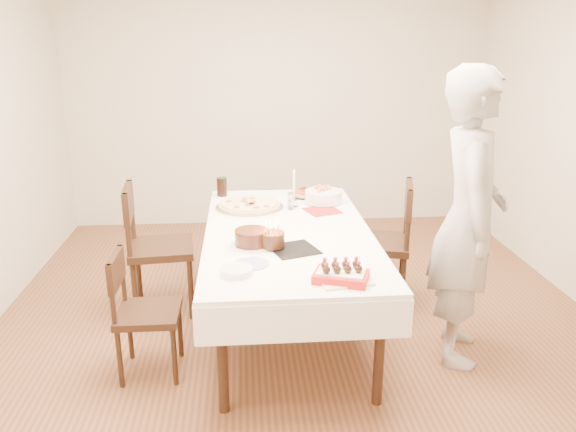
{
  "coord_description": "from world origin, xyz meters",
  "views": [
    {
      "loc": [
        -0.38,
        -3.64,
        2.04
      ],
      "look_at": [
        -0.08,
        0.03,
        0.85
      ],
      "focal_mm": 35.0,
      "sensor_mm": 36.0,
      "label": 1
    }
  ],
  "objects": [
    {
      "name": "china_plate",
      "position": [
        -0.34,
        -0.57,
        0.75
      ],
      "size": [
        0.25,
        0.25,
        0.01
      ],
      "primitive_type": "cylinder",
      "rotation": [
        0.0,
        0.0,
        0.23
      ],
      "color": "white",
      "rests_on": "dining_table"
    },
    {
      "name": "wall_front",
      "position": [
        0.0,
        -2.5,
        1.35
      ],
      "size": [
        4.5,
        0.04,
        2.7
      ],
      "primitive_type": "cube",
      "color": "beige",
      "rests_on": "floor"
    },
    {
      "name": "person",
      "position": [
        1.02,
        -0.4,
        0.94
      ],
      "size": [
        0.62,
        0.79,
        1.89
      ],
      "primitive_type": "imported",
      "rotation": [
        0.0,
        0.0,
        1.29
      ],
      "color": "beige",
      "rests_on": "floor"
    },
    {
      "name": "layer_cake",
      "position": [
        -0.34,
        -0.27,
        0.8
      ],
      "size": [
        0.31,
        0.31,
        0.11
      ],
      "primitive_type": "cylinder",
      "rotation": [
        0.0,
        0.0,
        -0.12
      ],
      "color": "#39180E",
      "rests_on": "dining_table"
    },
    {
      "name": "taper_candle",
      "position": [
        0.01,
        0.59,
        0.9
      ],
      "size": [
        0.08,
        0.08,
        0.3
      ],
      "primitive_type": "cylinder",
      "rotation": [
        0.0,
        0.0,
        0.39
      ],
      "color": "white",
      "rests_on": "dining_table"
    },
    {
      "name": "chair_left_dessert",
      "position": [
        -0.99,
        -0.47,
        0.4
      ],
      "size": [
        0.41,
        0.41,
        0.81
      ],
      "primitive_type": null,
      "rotation": [
        0.0,
        0.0,
        3.14
      ],
      "color": "black",
      "rests_on": "floor"
    },
    {
      "name": "box_lid",
      "position": [
        0.16,
        -0.85,
        0.75
      ],
      "size": [
        0.31,
        0.24,
        0.02
      ],
      "primitive_type": "cube",
      "rotation": [
        0.0,
        0.0,
        0.19
      ],
      "color": "beige",
      "rests_on": "dining_table"
    },
    {
      "name": "shaker_pair",
      "position": [
        -0.02,
        0.51,
        0.81
      ],
      "size": [
        0.12,
        0.12,
        0.12
      ],
      "primitive_type": null,
      "rotation": [
        0.0,
        0.0,
        -0.25
      ],
      "color": "white",
      "rests_on": "dining_table"
    },
    {
      "name": "pasta_bowl",
      "position": [
        0.25,
        0.66,
        0.81
      ],
      "size": [
        0.37,
        0.37,
        0.09
      ],
      "primitive_type": "cylinder",
      "rotation": [
        0.0,
        0.0,
        -0.3
      ],
      "color": "white",
      "rests_on": "dining_table"
    },
    {
      "name": "cake_board",
      "position": [
        -0.08,
        -0.35,
        0.75
      ],
      "size": [
        0.35,
        0.35,
        0.01
      ],
      "primitive_type": "cube",
      "rotation": [
        0.0,
        0.0,
        0.34
      ],
      "color": "black",
      "rests_on": "dining_table"
    },
    {
      "name": "wall_back",
      "position": [
        0.0,
        2.5,
        1.35
      ],
      "size": [
        4.5,
        0.04,
        2.7
      ],
      "primitive_type": "cube",
      "color": "beige",
      "rests_on": "floor"
    },
    {
      "name": "floor",
      "position": [
        0.0,
        0.0,
        0.0
      ],
      "size": [
        5.0,
        5.0,
        0.0
      ],
      "primitive_type": "plane",
      "color": "#55301D",
      "rests_on": "ground"
    },
    {
      "name": "pizza_white",
      "position": [
        -0.34,
        0.57,
        0.77
      ],
      "size": [
        0.71,
        0.71,
        0.04
      ],
      "primitive_type": "cylinder",
      "rotation": [
        0.0,
        0.0,
        0.42
      ],
      "color": "beige",
      "rests_on": "dining_table"
    },
    {
      "name": "strawberry_box",
      "position": [
        0.14,
        -0.84,
        0.79
      ],
      "size": [
        0.34,
        0.28,
        0.07
      ],
      "primitive_type": null,
      "rotation": [
        0.0,
        0.0,
        -0.35
      ],
      "color": "red",
      "rests_on": "dining_table"
    },
    {
      "name": "red_placemat",
      "position": [
        0.22,
        0.45,
        0.75
      ],
      "size": [
        0.31,
        0.31,
        0.01
      ],
      "primitive_type": "cube",
      "rotation": [
        0.0,
        0.0,
        0.32
      ],
      "color": "#B21E1E",
      "rests_on": "dining_table"
    },
    {
      "name": "chair_right_savory",
      "position": [
        0.65,
        0.38,
        0.5
      ],
      "size": [
        0.62,
        0.62,
        1.0
      ],
      "primitive_type": null,
      "rotation": [
        0.0,
        0.0,
        -0.26
      ],
      "color": "black",
      "rests_on": "floor"
    },
    {
      "name": "pizza_pepperoni",
      "position": [
        0.15,
        0.88,
        0.77
      ],
      "size": [
        0.36,
        0.36,
        0.04
      ],
      "primitive_type": "cylinder",
      "rotation": [
        0.0,
        0.0,
        0.32
      ],
      "color": "red",
      "rests_on": "dining_table"
    },
    {
      "name": "dining_table",
      "position": [
        -0.08,
        0.03,
        0.38
      ],
      "size": [
        1.74,
        2.39,
        0.75
      ],
      "primitive_type": "cube",
      "rotation": [
        0.0,
        0.0,
        -0.31
      ],
      "color": "white",
      "rests_on": "floor"
    },
    {
      "name": "plate_stack",
      "position": [
        -0.43,
        -0.7,
        0.77
      ],
      "size": [
        0.22,
        0.22,
        0.04
      ],
      "primitive_type": "cylinder",
      "rotation": [
        0.0,
        0.0,
        -0.21
      ],
      "color": "white",
      "rests_on": "dining_table"
    },
    {
      "name": "cola_glass",
      "position": [
        -0.56,
        0.94,
        0.83
      ],
      "size": [
        0.09,
        0.09,
        0.16
      ],
      "primitive_type": "cylinder",
      "rotation": [
        0.0,
        0.0,
        0.08
      ],
      "color": "black",
      "rests_on": "dining_table"
    },
    {
      "name": "chair_left_savory",
      "position": [
        -1.01,
        0.39,
        0.5
      ],
      "size": [
        0.57,
        0.57,
        1.01
      ],
      "primitive_type": null,
      "rotation": [
        0.0,
        0.0,
        3.24
      ],
      "color": "black",
      "rests_on": "floor"
    },
    {
      "name": "birthday_cake",
      "position": [
        -0.21,
        -0.31,
        0.84
      ],
      "size": [
        0.17,
        0.17,
        0.16
      ],
      "primitive_type": "cylinder",
      "rotation": [
        0.0,
        0.0,
        -0.05
      ],
      "color": "#391C0F",
      "rests_on": "dining_table"
    }
  ]
}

